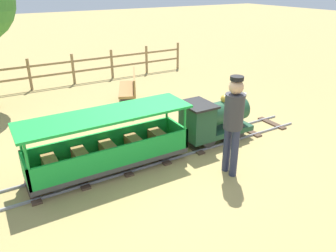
{
  "coord_description": "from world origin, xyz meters",
  "views": [
    {
      "loc": [
        4.49,
        -2.82,
        2.89
      ],
      "look_at": [
        0.0,
        -0.16,
        0.55
      ],
      "focal_mm": 34.99,
      "sensor_mm": 36.0,
      "label": 1
    }
  ],
  "objects_px": {
    "conductor_person": "(233,119)",
    "park_bench": "(129,89)",
    "locomotive": "(214,118)"
  },
  "relations": [
    {
      "from": "conductor_person",
      "to": "park_bench",
      "type": "relative_size",
      "value": 1.2
    },
    {
      "from": "locomotive",
      "to": "conductor_person",
      "type": "bearing_deg",
      "value": -24.52
    },
    {
      "from": "locomotive",
      "to": "conductor_person",
      "type": "relative_size",
      "value": 0.89
    },
    {
      "from": "locomotive",
      "to": "conductor_person",
      "type": "height_order",
      "value": "conductor_person"
    },
    {
      "from": "conductor_person",
      "to": "locomotive",
      "type": "bearing_deg",
      "value": 155.48
    },
    {
      "from": "conductor_person",
      "to": "park_bench",
      "type": "distance_m",
      "value": 3.74
    },
    {
      "from": "park_bench",
      "to": "locomotive",
      "type": "bearing_deg",
      "value": 11.73
    },
    {
      "from": "conductor_person",
      "to": "park_bench",
      "type": "height_order",
      "value": "conductor_person"
    },
    {
      "from": "locomotive",
      "to": "park_bench",
      "type": "relative_size",
      "value": 1.07
    },
    {
      "from": "locomotive",
      "to": "park_bench",
      "type": "height_order",
      "value": "locomotive"
    }
  ]
}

